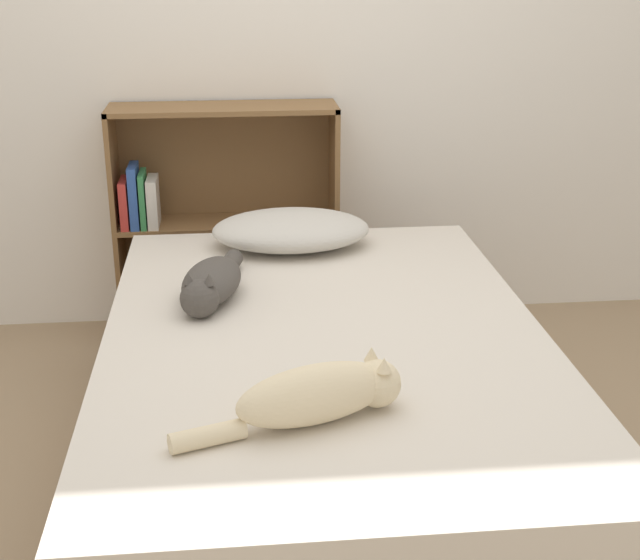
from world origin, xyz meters
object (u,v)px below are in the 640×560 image
object	(u,v)px
cat_dark	(211,283)
bookshelf	(219,217)
bed	(325,413)
pillow	(291,230)
cat_light	(322,394)

from	to	relation	value
cat_dark	bookshelf	xyz separation A→B (m)	(0.02, 0.99, -0.09)
bed	pillow	size ratio (longest dim) A/B	3.43
cat_light	cat_dark	distance (m)	0.80
bookshelf	cat_light	bearing A→B (deg)	-81.92
cat_dark	bookshelf	size ratio (longest dim) A/B	0.52
bed	bookshelf	distance (m)	1.31
cat_light	bed	bearing A→B (deg)	64.35
bed	pillow	bearing A→B (deg)	93.44
pillow	cat_light	world-z (taller)	cat_light
bed	pillow	world-z (taller)	pillow
pillow	cat_dark	bearing A→B (deg)	-120.07
cat_light	pillow	bearing A→B (deg)	70.60
bed	cat_dark	xyz separation A→B (m)	(-0.32, 0.26, 0.32)
bed	cat_light	bearing A→B (deg)	-96.96
bed	bookshelf	world-z (taller)	bookshelf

